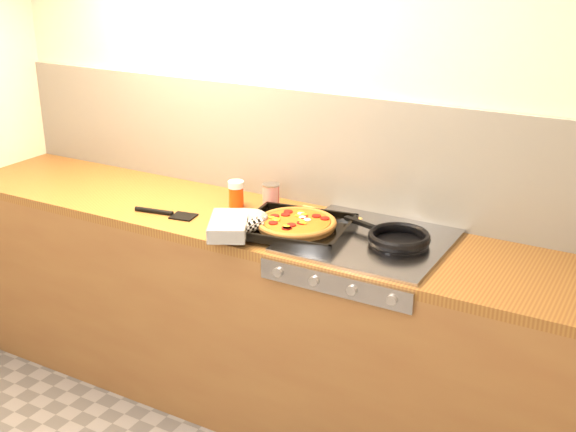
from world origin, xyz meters
The scene contains 9 objects.
room_shell centered at (0.00, 1.39, 1.15)m, with size 3.20×3.20×3.20m.
counter_run centered at (0.00, 1.10, 0.45)m, with size 3.20×0.62×0.90m.
stovetop centered at (0.45, 1.10, 0.91)m, with size 0.60×0.56×0.02m, color #A0A0A6.
pizza_on_tray centered at (0.10, 1.00, 0.94)m, with size 0.55×0.53×0.07m.
frying_pan centered at (0.57, 1.11, 0.94)m, with size 0.42×0.30×0.04m.
tomato_can centered at (-0.08, 1.25, 0.95)m, with size 0.08×0.08×0.11m.
juice_glass centered at (-0.22, 1.19, 0.96)m, with size 0.08×0.08×0.12m.
wooden_spoon centered at (0.23, 1.29, 0.91)m, with size 0.30×0.05×0.02m.
black_spatula centered at (-0.42, 0.95, 0.91)m, with size 0.29×0.10×0.02m.
Camera 1 is at (1.45, -1.30, 1.99)m, focal length 45.00 mm.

